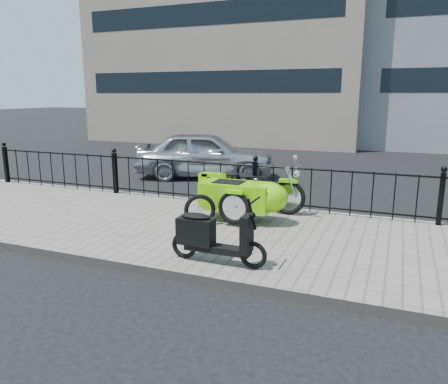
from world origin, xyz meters
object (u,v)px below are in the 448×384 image
at_px(scooter, 211,236).
at_px(sedan_car, 205,154).
at_px(spare_tire, 200,210).
at_px(motorcycle_sidecar, 248,195).

distance_m(scooter, sedan_car, 7.08).
relative_size(scooter, sedan_car, 0.35).
bearing_deg(scooter, sedan_car, 115.04).
relative_size(scooter, spare_tire, 2.50).
bearing_deg(sedan_car, scooter, -172.84).
height_order(motorcycle_sidecar, scooter, motorcycle_sidecar).
xyz_separation_m(motorcycle_sidecar, scooter, (0.23, -2.24, -0.10)).
bearing_deg(spare_tire, sedan_car, 113.31).
xyz_separation_m(motorcycle_sidecar, sedan_car, (-2.77, 4.17, 0.10)).
bearing_deg(spare_tire, motorcycle_sidecar, 45.69).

